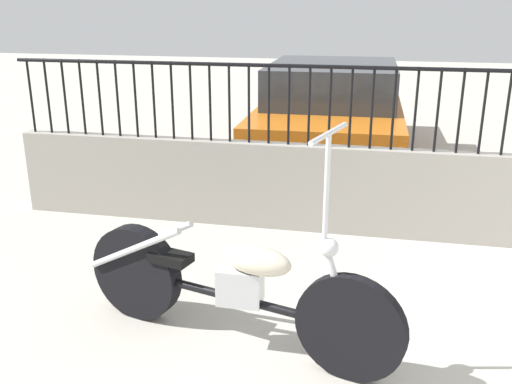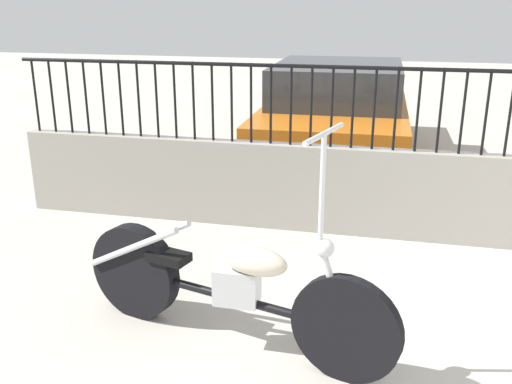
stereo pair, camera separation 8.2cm
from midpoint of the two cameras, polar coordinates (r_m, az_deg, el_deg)
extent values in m
cylinder|color=black|center=(6.35, -20.84, 9.06)|extent=(0.02, 0.02, 0.75)
cylinder|color=black|center=(6.25, -19.37, 9.08)|extent=(0.02, 0.02, 0.75)
cylinder|color=black|center=(6.15, -17.84, 9.10)|extent=(0.02, 0.02, 0.75)
cylinder|color=black|center=(6.06, -16.27, 9.11)|extent=(0.02, 0.02, 0.75)
cylinder|color=black|center=(5.97, -14.65, 9.12)|extent=(0.02, 0.02, 0.75)
cylinder|color=black|center=(5.88, -12.98, 9.12)|extent=(0.02, 0.02, 0.75)
cylinder|color=black|center=(5.80, -11.26, 9.10)|extent=(0.02, 0.02, 0.75)
cylinder|color=black|center=(5.73, -9.50, 9.09)|extent=(0.02, 0.02, 0.75)
cylinder|color=black|center=(5.66, -7.69, 9.06)|extent=(0.02, 0.02, 0.75)
cylinder|color=black|center=(5.59, -5.84, 9.02)|extent=(0.02, 0.02, 0.75)
cylinder|color=black|center=(5.54, -3.95, 8.97)|extent=(0.02, 0.02, 0.75)
cylinder|color=black|center=(5.48, -2.02, 8.91)|extent=(0.02, 0.02, 0.75)
cylinder|color=black|center=(5.44, -0.06, 8.84)|extent=(0.02, 0.02, 0.75)
cylinder|color=black|center=(5.40, 1.94, 8.76)|extent=(0.02, 0.02, 0.75)
cylinder|color=black|center=(5.37, 3.95, 8.66)|extent=(0.02, 0.02, 0.75)
cylinder|color=black|center=(5.34, 5.99, 8.56)|extent=(0.02, 0.02, 0.75)
cylinder|color=black|center=(5.32, 8.05, 8.44)|extent=(0.02, 0.02, 0.75)
cylinder|color=black|center=(5.31, 10.12, 8.31)|extent=(0.02, 0.02, 0.75)
cylinder|color=black|center=(5.30, 12.19, 8.17)|extent=(0.02, 0.02, 0.75)
cylinder|color=black|center=(5.30, 14.26, 8.02)|extent=(0.02, 0.02, 0.75)
cylinder|color=black|center=(5.31, 16.33, 7.85)|extent=(0.02, 0.02, 0.75)
cylinder|color=black|center=(5.32, 18.39, 7.68)|extent=(0.02, 0.02, 0.75)
cylinder|color=black|center=(5.35, 20.44, 7.50)|extent=(0.02, 0.02, 0.75)
cylinder|color=black|center=(5.37, 22.46, 7.32)|extent=(0.02, 0.02, 0.75)
cylinder|color=black|center=(5.41, 24.46, 7.12)|extent=(0.02, 0.02, 0.75)
cylinder|color=black|center=(3.45, 9.66, -13.35)|extent=(0.67, 0.25, 0.67)
cylinder|color=black|center=(4.13, -11.41, -7.79)|extent=(0.69, 0.30, 0.68)
cylinder|color=black|center=(3.72, -1.93, -10.49)|extent=(1.40, 0.43, 0.06)
cube|color=silver|center=(3.65, -1.26, -9.30)|extent=(0.28, 0.18, 0.24)
ellipsoid|color=beige|center=(3.51, 0.43, -6.86)|extent=(0.49, 0.31, 0.18)
cube|color=black|center=(3.88, -8.13, -6.43)|extent=(0.31, 0.23, 0.06)
cylinder|color=silver|center=(3.35, 8.42, -9.38)|extent=(0.23, 0.10, 0.51)
sphere|color=silver|center=(3.27, 7.62, -5.59)|extent=(0.11, 0.11, 0.11)
cylinder|color=silver|center=(3.15, 7.37, 0.14)|extent=(0.03, 0.03, 0.64)
cylinder|color=silver|center=(3.07, 7.62, 5.80)|extent=(0.17, 0.51, 0.03)
cylinder|color=silver|center=(3.96, -11.69, -5.48)|extent=(0.76, 0.25, 0.44)
cylinder|color=silver|center=(4.06, -10.44, -4.79)|extent=(0.76, 0.25, 0.44)
cylinder|color=black|center=(9.73, 3.80, 7.76)|extent=(0.12, 0.64, 0.64)
cylinder|color=black|center=(9.63, 14.18, 7.13)|extent=(0.12, 0.64, 0.64)
cylinder|color=black|center=(7.11, 0.49, 3.75)|extent=(0.12, 0.64, 0.64)
cylinder|color=black|center=(6.98, 14.64, 2.85)|extent=(0.12, 0.64, 0.64)
cube|color=orange|center=(8.27, 8.42, 7.18)|extent=(1.91, 4.42, 0.59)
cube|color=#2D3338|center=(7.96, 8.49, 10.76)|extent=(1.70, 2.13, 0.51)
camera|label=1|loc=(0.04, -89.48, 0.18)|focal=40.00mm
camera|label=2|loc=(0.04, 90.52, -0.18)|focal=40.00mm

